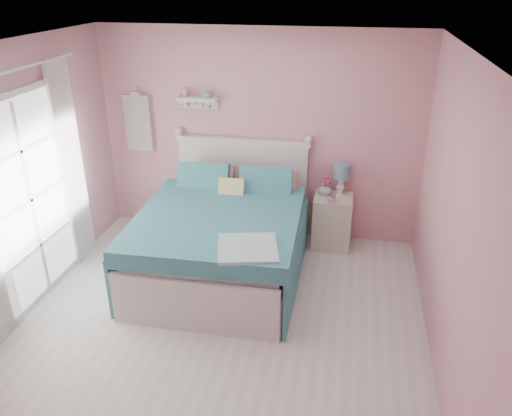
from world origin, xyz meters
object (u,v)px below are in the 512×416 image
(bed, at_px, (223,239))
(vase, at_px, (325,188))
(teacup, at_px, (332,199))
(table_lamp, at_px, (341,173))
(nightstand, at_px, (332,221))

(bed, distance_m, vase, 1.44)
(bed, height_order, teacup, bed)
(teacup, bearing_deg, table_lamp, 71.98)
(vase, distance_m, teacup, 0.23)
(nightstand, height_order, table_lamp, table_lamp)
(table_lamp, bearing_deg, teacup, -108.02)
(vase, bearing_deg, bed, -139.51)
(nightstand, relative_size, vase, 4.17)
(table_lamp, xyz_separation_m, teacup, (-0.08, -0.25, -0.24))
(bed, relative_size, table_lamp, 5.64)
(vase, bearing_deg, teacup, -64.81)
(bed, relative_size, vase, 13.81)
(teacup, bearing_deg, nightstand, 84.61)
(bed, relative_size, nightstand, 3.32)
(nightstand, distance_m, table_lamp, 0.62)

